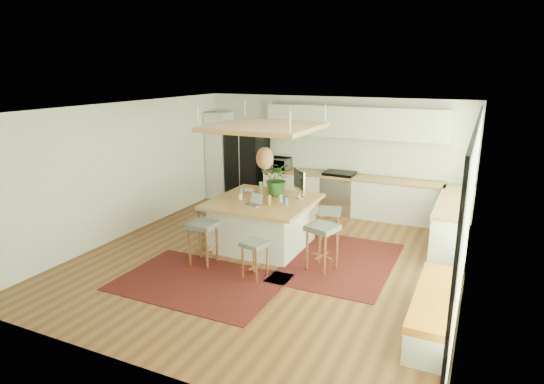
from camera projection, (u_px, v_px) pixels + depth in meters
The scene contains 37 objects.
floor at pixel (270, 258), 8.37m from camera, with size 7.00×7.00×0.00m, color #593219.
ceiling at pixel (270, 108), 7.67m from camera, with size 7.00×7.00×0.00m, color white.
wall_back at pixel (332, 154), 11.09m from camera, with size 6.50×6.50×0.00m, color silver.
wall_front at pixel (132, 259), 4.96m from camera, with size 6.50×6.50×0.00m, color silver.
wall_left at pixel (126, 169), 9.35m from camera, with size 7.00×7.00×0.00m, color silver.
wall_right at pixel (472, 209), 6.70m from camera, with size 7.00×7.00×0.00m, color silver.
window_wall at pixel (470, 206), 6.70m from camera, with size 0.10×6.20×2.60m, color black, non-canonical shape.
pantry at pixel (220, 156), 12.07m from camera, with size 0.55×0.60×2.25m, color silver.
back_counter_base at pixel (349, 196), 10.82m from camera, with size 4.20×0.60×0.88m, color silver.
back_counter_top at pixel (350, 177), 10.70m from camera, with size 4.24×0.64×0.05m, color #9F6B38.
backsplash at pixel (354, 156), 10.85m from camera, with size 4.20×0.02×0.80m, color white.
upper_cabinets at pixel (354, 122), 10.50m from camera, with size 4.20×0.34×0.70m, color silver.
range at pixel (339, 192), 10.90m from camera, with size 0.76×0.62×1.00m, color #A5A5AA, non-canonical shape.
right_counter_base at pixel (453, 225), 8.82m from camera, with size 0.60×2.50×0.88m, color silver.
right_counter_top at pixel (455, 202), 8.70m from camera, with size 0.64×2.54×0.05m, color #9F6B38.
window_bench at pixel (434, 311), 6.05m from camera, with size 0.52×2.00×0.50m, color silver, non-canonical shape.
ceiling_panel at pixel (265, 142), 8.31m from camera, with size 1.86×1.86×0.80m, color #9F6B38, non-canonical shape.
rug_near at pixel (199, 282), 7.42m from camera, with size 2.60×1.80×0.01m, color black.
rug_right at pixel (340, 262), 8.20m from camera, with size 1.80×2.60×0.01m, color black.
fridge at pixel (248, 166), 11.76m from camera, with size 0.92×0.72×1.86m, color black, non-canonical shape.
island at pixel (263, 223), 8.83m from camera, with size 1.85×1.85×0.93m, color #9F6B38, non-canonical shape.
stool_near_left at pixel (203, 244), 8.06m from camera, with size 0.45×0.45×0.76m, color #4E5557, non-canonical shape.
stool_near_right at pixel (255, 258), 7.50m from camera, with size 0.37×0.37×0.63m, color #4E5557, non-canonical shape.
stool_right_front at pixel (322, 250), 7.81m from camera, with size 0.47×0.47×0.80m, color #4E5557, non-canonical shape.
stool_right_back at pixel (329, 227), 8.92m from camera, with size 0.43×0.43×0.73m, color #4E5557, non-canonical shape.
stool_left_side at pixel (209, 221), 9.27m from camera, with size 0.38×0.38×0.64m, color #4E5557, non-canonical shape.
laptop at pixel (253, 199), 8.35m from camera, with size 0.28×0.30×0.21m, color #A5A5AA, non-canonical shape.
monitor at pixel (299, 184), 8.79m from camera, with size 0.61×0.22×0.56m, color #A5A5AA, non-canonical shape.
microwave at pixel (280, 162), 11.36m from camera, with size 0.52×0.29×0.35m, color #A5A5AA.
island_plant at pixel (277, 182), 8.99m from camera, with size 0.60×0.66×0.52m, color #1E4C19.
island_bowl at pixel (249, 191), 9.25m from camera, with size 0.20×0.20×0.05m, color silver.
island_bottle_0 at pixel (240, 191), 9.00m from camera, with size 0.07×0.07×0.19m, color #3186C5.
island_bottle_1 at pixel (241, 195), 8.72m from camera, with size 0.07×0.07×0.19m, color white.
island_bottle_2 at pixel (268, 201), 8.32m from camera, with size 0.07×0.07×0.19m, color olive.
island_bottle_3 at pixel (281, 196), 8.59m from camera, with size 0.07×0.07×0.19m, color silver.
island_bottle_4 at pixel (260, 191), 8.99m from camera, with size 0.07×0.07×0.19m, color #588A53.
island_bottle_5 at pixel (285, 199), 8.39m from camera, with size 0.07×0.07×0.19m, color #3186C5.
Camera 1 is at (3.31, -7.04, 3.33)m, focal length 30.42 mm.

